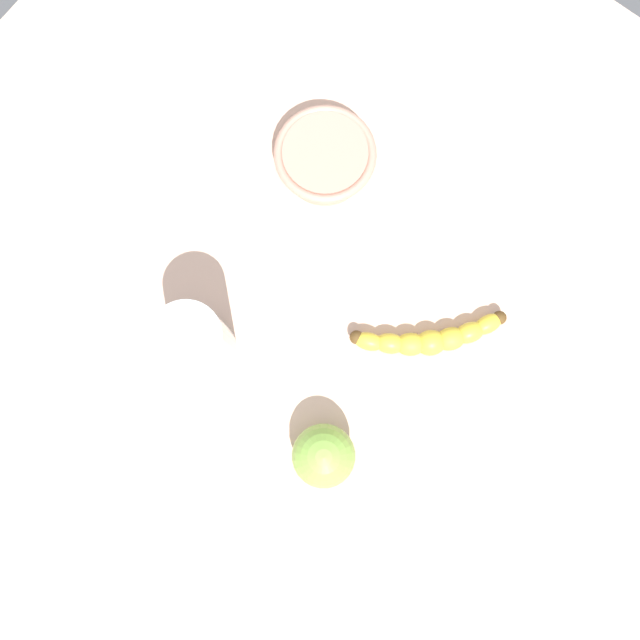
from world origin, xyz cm
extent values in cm
cube|color=beige|center=(0.00, 0.00, 1.50)|extent=(120.00, 120.00, 3.00)
ellipsoid|color=yellow|center=(-0.20, 8.32, 4.64)|extent=(3.72, 4.49, 2.29)
ellipsoid|color=yellow|center=(-1.43, 10.60, 4.64)|extent=(4.27, 4.69, 2.62)
ellipsoid|color=yellow|center=(-2.93, 12.72, 4.64)|extent=(4.73, 4.88, 2.95)
ellipsoid|color=yellow|center=(-4.66, 14.65, 4.64)|extent=(5.07, 5.06, 3.28)
ellipsoid|color=yellow|center=(-6.61, 16.36, 4.64)|extent=(4.88, 4.71, 2.95)
ellipsoid|color=yellow|center=(-8.75, 17.82, 4.64)|extent=(4.68, 4.25, 2.62)
ellipsoid|color=yellow|center=(-11.04, 19.02, 4.64)|extent=(4.49, 3.68, 2.29)
sphere|color=#513819|center=(0.53, 6.74, 4.64)|extent=(1.80, 1.80, 1.80)
sphere|color=#513819|center=(-12.64, 19.73, 4.64)|extent=(1.80, 1.80, 1.80)
cylinder|color=silver|center=(13.47, -8.03, 9.34)|extent=(8.32, 8.32, 12.68)
cylinder|color=#B1D193|center=(13.47, -8.03, 8.08)|extent=(7.82, 7.82, 9.66)
cylinder|color=tan|center=(-15.65, -10.76, 5.43)|extent=(11.16, 11.16, 4.86)
torus|color=tan|center=(-15.65, -10.76, 7.26)|extent=(13.34, 13.34, 1.20)
sphere|color=#84B747|center=(14.75, 12.36, 6.87)|extent=(7.74, 7.74, 7.74)
camera|label=1|loc=(11.36, 9.20, 86.67)|focal=36.45mm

